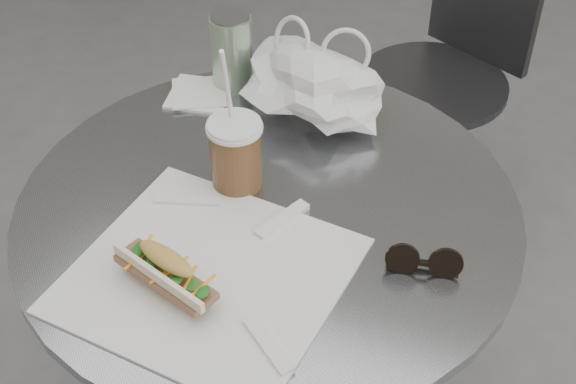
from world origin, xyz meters
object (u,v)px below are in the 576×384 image
at_px(chair_far, 436,118).
at_px(sunglasses, 424,262).
at_px(banh_mi, 166,273).
at_px(drink_can, 232,51).
at_px(iced_coffee, 236,153).
at_px(cafe_table, 271,321).

xyz_separation_m(chair_far, sunglasses, (0.20, -0.93, 0.44)).
relative_size(banh_mi, drink_can, 1.46).
bearing_deg(iced_coffee, sunglasses, -11.18).
relative_size(iced_coffee, sunglasses, 2.33).
bearing_deg(drink_can, iced_coffee, -61.85).
height_order(sunglasses, drink_can, drink_can).
height_order(cafe_table, sunglasses, sunglasses).
xyz_separation_m(cafe_table, iced_coffee, (-0.06, 0.03, 0.33)).
xyz_separation_m(sunglasses, drink_can, (-0.44, 0.30, 0.05)).
xyz_separation_m(banh_mi, iced_coffee, (-0.01, 0.23, 0.03)).
height_order(cafe_table, drink_can, drink_can).
relative_size(cafe_table, sunglasses, 7.18).
distance_m(chair_far, banh_mi, 1.20).
bearing_deg(iced_coffee, drink_can, 118.15).
xyz_separation_m(cafe_table, sunglasses, (0.25, -0.04, 0.29)).
distance_m(chair_far, iced_coffee, 1.00).
xyz_separation_m(banh_mi, drink_can, (-0.14, 0.47, 0.04)).
xyz_separation_m(chair_far, iced_coffee, (-0.12, -0.87, 0.48)).
height_order(cafe_table, iced_coffee, iced_coffee).
bearing_deg(chair_far, banh_mi, 106.89).
distance_m(iced_coffee, sunglasses, 0.32).
bearing_deg(iced_coffee, cafe_table, -21.49).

